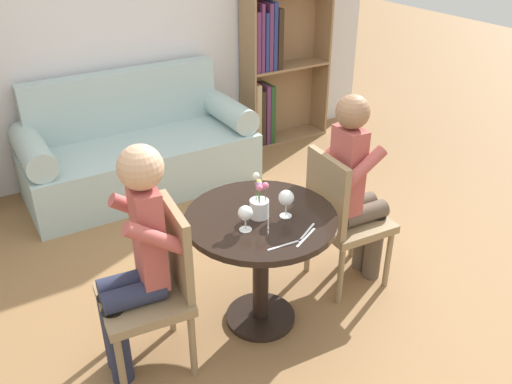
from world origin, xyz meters
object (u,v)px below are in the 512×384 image
bookshelf_right (273,69)px  person_left (135,259)px  chair_right (341,215)px  person_right (356,189)px  couch (139,152)px  wine_glass_left (245,214)px  flower_vase (259,204)px  chair_left (157,284)px  wine_glass_right (286,199)px

bookshelf_right → person_left: 3.06m
chair_right → bookshelf_right: bearing=-19.0°
person_left → person_right: person_right is taller
couch → person_right: size_ratio=1.49×
wine_glass_left → flower_vase: size_ratio=0.54×
chair_left → flower_vase: bearing=94.8°
chair_left → person_left: size_ratio=0.73×
person_right → wine_glass_left: (-0.82, -0.11, 0.15)m
bookshelf_right → chair_left: bookshelf_right is taller
wine_glass_left → chair_right: bearing=9.6°
wine_glass_right → flower_vase: flower_vase is taller
person_right → bookshelf_right: bearing=-16.8°
bookshelf_right → chair_right: (-0.88, -2.14, -0.23)m
chair_left → person_right: size_ratio=0.73×
person_left → wine_glass_right: person_left is taller
person_left → wine_glass_left: (0.55, -0.09, 0.13)m
chair_right → person_left: person_left is taller
wine_glass_left → wine_glass_right: size_ratio=0.90×
couch → bookshelf_right: bookshelf_right is taller
couch → wine_glass_right: bearing=-86.8°
bookshelf_right → wine_glass_left: size_ratio=10.75×
chair_right → flower_vase: 0.67m
bookshelf_right → person_right: 2.29m
chair_right → couch: bearing=21.0°
wine_glass_left → flower_vase: bearing=29.6°
wine_glass_right → chair_left: bearing=173.9°
wine_glass_left → wine_glass_right: (0.24, 0.00, 0.01)m
bookshelf_right → chair_right: bookshelf_right is taller
chair_left → wine_glass_right: (0.71, -0.08, 0.31)m
person_left → couch: bearing=166.0°
couch → flower_vase: flower_vase is taller
chair_left → couch: bearing=168.5°
chair_left → bookshelf_right: bearing=142.2°
couch → chair_left: 2.02m
chair_right → flower_vase: flower_vase is taller
wine_glass_left → wine_glass_right: bearing=1.1°
chair_right → wine_glass_right: (-0.48, -0.12, 0.31)m
chair_right → wine_glass_right: 0.59m
flower_vase → wine_glass_left: bearing=-150.4°
couch → bookshelf_right: bearing=10.2°
person_left → person_right: 1.37m
couch → person_left: (-0.68, -1.90, 0.35)m
wine_glass_left → bookshelf_right: bearing=54.6°
chair_right → wine_glass_left: bearing=103.0°
wine_glass_right → bookshelf_right: bearing=58.9°
chair_left → chair_right: (1.19, 0.04, 0.00)m
flower_vase → chair_left: bearing=179.1°
person_right → wine_glass_right: person_right is taller
person_left → person_right: size_ratio=1.00×
couch → wine_glass_right: (0.11, -1.99, 0.50)m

